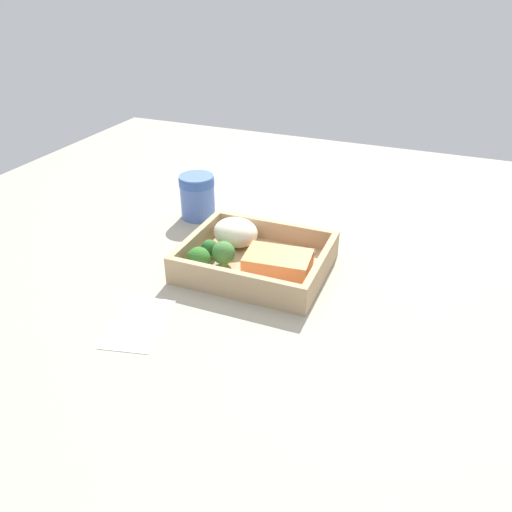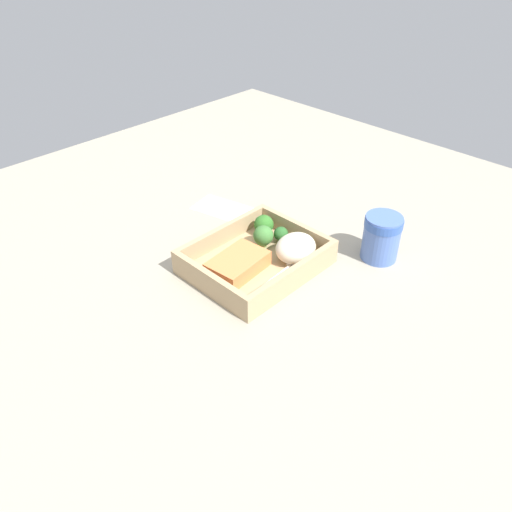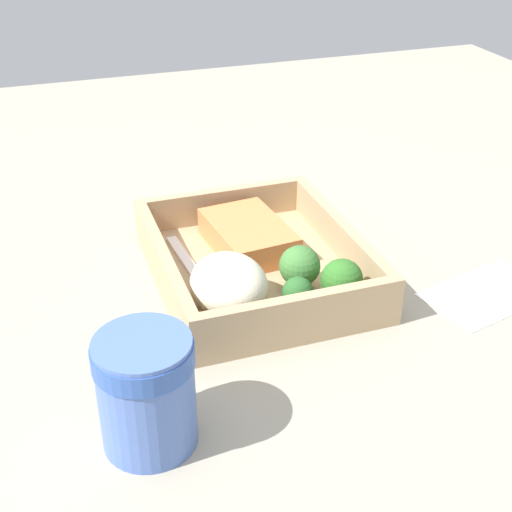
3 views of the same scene
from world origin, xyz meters
The scene contains 11 objects.
ground_plane centered at (0.00, 0.00, -1.00)cm, with size 160.00×160.00×2.00cm, color gray.
takeout_tray centered at (0.00, 0.00, 0.60)cm, with size 25.24×20.73×1.20cm, color tan.
tray_rim centered at (0.00, 0.00, 3.15)cm, with size 25.24×20.73×3.91cm.
salmon_fillet centered at (-4.40, 0.59, 2.74)cm, with size 11.41×7.52×3.08cm, color #ED8248.
mashed_potatoes centered at (6.17, -4.87, 3.91)cm, with size 8.61×7.35×5.42cm, color beige.
broccoli_floret_1 centered at (5.06, 2.86, 3.72)cm, with size 4.16×4.16×4.69cm.
broccoli_floret_2 centered at (8.43, 5.91, 3.48)cm, with size 4.18×4.18×4.43cm.
broccoli_floret_3 centered at (8.65, 1.23, 3.16)cm, with size 3.03×3.03×3.56cm.
fork centered at (0.00, -6.42, 1.42)cm, with size 15.88×2.83×0.44cm.
paper_cup centered at (19.84, -15.46, 5.31)cm, with size 7.53×7.53×9.51cm.
receipt_slip centered at (10.75, 21.63, 0.12)cm, with size 7.92×13.23×0.24cm, color white.
Camera 3 is at (61.01, -20.97, 40.25)cm, focal length 50.00 mm.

